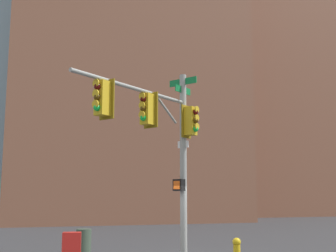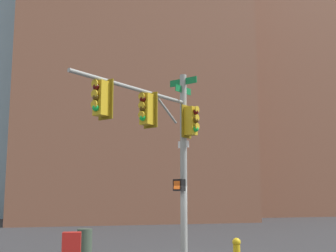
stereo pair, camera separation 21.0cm
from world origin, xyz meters
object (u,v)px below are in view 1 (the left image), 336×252
at_px(fire_hydrant, 237,251).
at_px(litter_bin, 83,242).
at_px(newspaper_box, 71,250).
at_px(signal_pole_assembly, 163,132).

xyz_separation_m(fire_hydrant, litter_bin, (4.17, 4.15, 0.00)).
height_order(litter_bin, newspaper_box, newspaper_box).
bearing_deg(fire_hydrant, signal_pole_assembly, 63.57).
distance_m(fire_hydrant, newspaper_box, 5.10).
xyz_separation_m(fire_hydrant, newspaper_box, (1.46, 4.88, 0.05)).
bearing_deg(litter_bin, fire_hydrant, -135.16).
bearing_deg(newspaper_box, litter_bin, -6.13).
distance_m(fire_hydrant, litter_bin, 5.88).
xyz_separation_m(signal_pole_assembly, newspaper_box, (0.43, 2.81, -3.72)).
bearing_deg(signal_pole_assembly, litter_bin, -91.69).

